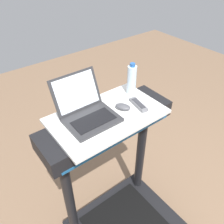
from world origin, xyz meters
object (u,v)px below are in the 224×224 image
water_bottle (132,80)px  tv_remote (138,104)px  laptop (87,111)px  computer_mouse (123,107)px

water_bottle → tv_remote: bearing=-113.5°
water_bottle → laptop: bearing=-174.3°
laptop → tv_remote: laptop is taller
tv_remote → laptop: bearing=162.0°
water_bottle → tv_remote: 0.18m
computer_mouse → water_bottle: size_ratio=0.44×
water_bottle → tv_remote: size_ratio=1.37×
computer_mouse → tv_remote: bearing=-47.7°
laptop → water_bottle: size_ratio=1.44×
computer_mouse → water_bottle: (0.16, 0.11, 0.09)m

